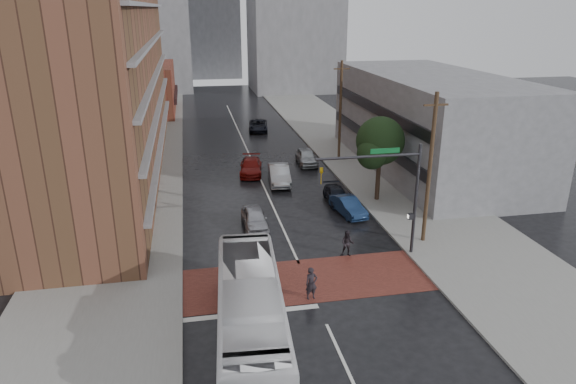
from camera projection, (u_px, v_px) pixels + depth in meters
name	position (u px, v px, depth m)	size (l,w,h in m)	color
ground	(308.00, 284.00, 29.07)	(160.00, 160.00, 0.00)	black
crosswalk	(306.00, 280.00, 29.53)	(14.00, 5.00, 0.02)	brown
sidewalk_west	(136.00, 167.00, 50.08)	(9.00, 90.00, 0.15)	gray
sidewalk_east	(361.00, 155.00, 54.20)	(9.00, 90.00, 0.15)	gray
apartment_block	(88.00, 17.00, 43.99)	(10.00, 44.00, 28.00)	brown
storefront_west	(146.00, 89.00, 75.61)	(8.00, 16.00, 7.00)	brown
building_east	(430.00, 122.00, 48.98)	(11.00, 26.00, 9.00)	gray
distant_tower_west	(137.00, 1.00, 93.19)	(18.00, 16.00, 32.00)	gray
distant_tower_center	(211.00, 21.00, 112.76)	(12.00, 10.00, 24.00)	gray
street_tree	(380.00, 144.00, 40.11)	(4.20, 4.10, 6.90)	#332319
signal_mast	(395.00, 185.00, 30.83)	(6.50, 0.30, 7.20)	#2D2D33
utility_pole_near	(430.00, 169.00, 32.60)	(1.60, 0.26, 10.00)	#473321
utility_pole_far	(340.00, 110.00, 51.08)	(1.60, 0.26, 10.00)	#473321
transit_bus	(251.00, 315.00, 23.20)	(2.85, 12.16, 3.39)	silver
pedestrian_a	(311.00, 284.00, 27.34)	(0.67, 0.44, 1.83)	black
pedestrian_b	(347.00, 243.00, 32.13)	(0.83, 0.65, 1.71)	black
car_travel_a	(255.00, 219.00, 36.30)	(1.66, 4.13, 1.41)	#A5A6AD
car_travel_b	(279.00, 174.00, 45.54)	(1.75, 5.01, 1.65)	#AEB2B6
car_travel_c	(251.00, 167.00, 48.14)	(1.99, 4.90, 1.42)	maroon
suv_travel	(258.00, 125.00, 65.12)	(2.30, 4.99, 1.39)	black
car_parked_near	(348.00, 206.00, 38.69)	(1.41, 4.04, 1.33)	#162A4E
car_parked_mid	(337.00, 195.00, 41.15)	(1.66, 4.09, 1.19)	black
car_parked_far	(306.00, 157.00, 51.15)	(1.82, 4.53, 1.54)	#9FA3A7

